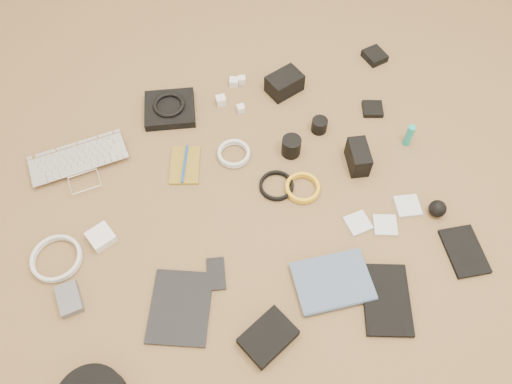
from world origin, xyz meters
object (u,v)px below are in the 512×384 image
object	(u,v)px
laptop	(82,170)
dslr_camera	(284,83)
tablet	(180,307)
phone	(216,274)
paperback	(341,309)

from	to	relation	value
laptop	dslr_camera	xyz separation A→B (m)	(0.79, 0.13, 0.02)
dslr_camera	tablet	distance (m)	0.92
phone	paperback	size ratio (longest dim) A/B	0.46
phone	paperback	xyz separation A→B (m)	(0.31, -0.22, 0.01)
laptop	phone	distance (m)	0.60
laptop	tablet	distance (m)	0.61
tablet	phone	size ratio (longest dim) A/B	2.14
laptop	paperback	size ratio (longest dim) A/B	1.46
paperback	dslr_camera	bearing A→B (deg)	-3.83
paperback	tablet	bearing A→B (deg)	76.09
laptop	paperback	bearing A→B (deg)	-52.46
paperback	phone	bearing A→B (deg)	60.22
dslr_camera	phone	bearing A→B (deg)	-143.07
phone	paperback	distance (m)	0.39
dslr_camera	laptop	bearing A→B (deg)	171.98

